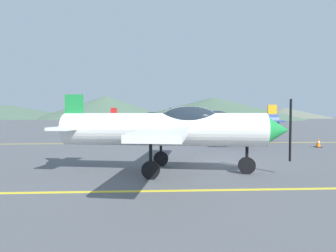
{
  "coord_description": "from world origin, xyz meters",
  "views": [
    {
      "loc": [
        -1.41,
        -11.35,
        2.06
      ],
      "look_at": [
        -0.29,
        10.0,
        1.2
      ],
      "focal_mm": 29.89,
      "sensor_mm": 36.0,
      "label": 1
    }
  ],
  "objects": [
    {
      "name": "hill_centerright",
      "position": [
        25.66,
        113.95,
        4.95
      ],
      "size": [
        77.67,
        77.67,
        9.91
      ],
      "primitive_type": "cone",
      "color": "#4C6651",
      "rests_on": "ground_plane"
    },
    {
      "name": "traffic_cone_front",
      "position": [
        9.03,
        5.78,
        0.29
      ],
      "size": [
        0.36,
        0.36,
        0.59
      ],
      "color": "black",
      "rests_on": "ground_plane"
    },
    {
      "name": "hill_left",
      "position": [
        -74.74,
        133.84,
        3.5
      ],
      "size": [
        73.84,
        73.84,
        7.0
      ],
      "primitive_type": "cone",
      "color": "#4C6651",
      "rests_on": "ground_plane"
    },
    {
      "name": "apron_line_far",
      "position": [
        0.0,
        8.78,
        0.01
      ],
      "size": [
        80.0,
        0.16,
        0.01
      ],
      "primitive_type": "cube",
      "color": "yellow",
      "rests_on": "ground_plane"
    },
    {
      "name": "hill_right",
      "position": [
        77.46,
        153.38,
        3.1
      ],
      "size": [
        54.05,
        54.05,
        6.19
      ],
      "primitive_type": "cone",
      "color": "slate",
      "rests_on": "ground_plane"
    },
    {
      "name": "airplane_near",
      "position": [
        -0.78,
        -1.41,
        1.58
      ],
      "size": [
        8.21,
        9.4,
        2.81
      ],
      "color": "white",
      "rests_on": "ground_plane"
    },
    {
      "name": "airplane_mid",
      "position": [
        3.93,
        9.3,
        1.58
      ],
      "size": [
        8.09,
        9.34,
        2.81
      ],
      "color": "#33478C",
      "rests_on": "ground_plane"
    },
    {
      "name": "apron_line_near",
      "position": [
        0.0,
        -3.88,
        0.01
      ],
      "size": [
        80.0,
        0.16,
        0.01
      ],
      "primitive_type": "cube",
      "color": "yellow",
      "rests_on": "ground_plane"
    },
    {
      "name": "airplane_far",
      "position": [
        -2.14,
        18.84,
        1.58
      ],
      "size": [
        8.2,
        9.41,
        2.81
      ],
      "color": "silver",
      "rests_on": "ground_plane"
    },
    {
      "name": "ground_plane",
      "position": [
        0.0,
        0.0,
        0.0
      ],
      "size": [
        400.0,
        400.0,
        0.0
      ],
      "primitive_type": "plane",
      "color": "#54565B"
    },
    {
      "name": "hill_centerleft",
      "position": [
        -24.56,
        128.02,
        5.68
      ],
      "size": [
        66.4,
        66.4,
        11.35
      ],
      "primitive_type": "cone",
      "color": "#4C6651",
      "rests_on": "ground_plane"
    }
  ]
}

